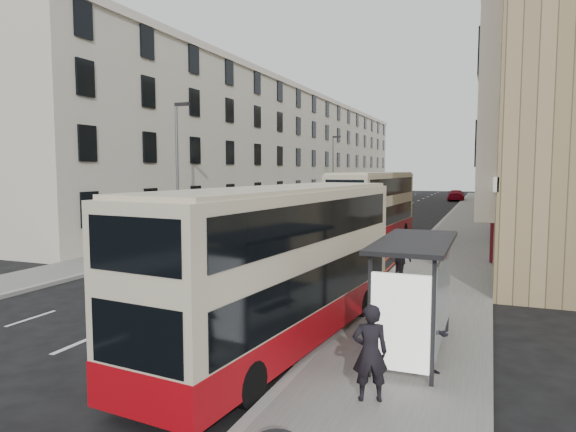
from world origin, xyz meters
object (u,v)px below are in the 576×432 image
at_px(bus_shelter, 418,273).
at_px(pedestrian_far, 401,259).
at_px(double_decker_front, 282,266).
at_px(car_silver, 392,198).
at_px(pedestrian_mid, 430,337).
at_px(double_decker_rear, 373,207).
at_px(street_lamp_far, 333,168).
at_px(white_van, 349,203).
at_px(street_lamp_near, 178,167).
at_px(car_red, 456,195).
at_px(car_dark, 392,195).
at_px(pedestrian_near, 370,352).

bearing_deg(bus_shelter, pedestrian_far, 101.87).
xyz_separation_m(double_decker_front, car_silver, (-7.33, 56.20, -1.35)).
distance_m(pedestrian_mid, pedestrian_far, 9.35).
xyz_separation_m(double_decker_rear, car_silver, (-5.50, 37.01, -1.49)).
distance_m(bus_shelter, street_lamp_far, 44.94).
distance_m(street_lamp_far, car_silver, 14.82).
bearing_deg(double_decker_rear, white_van, 111.86).
bearing_deg(double_decker_rear, street_lamp_near, -141.11).
xyz_separation_m(car_silver, car_red, (7.45, 9.75, 0.07)).
distance_m(bus_shelter, car_silver, 57.13).
height_order(bus_shelter, street_lamp_near, street_lamp_near).
distance_m(car_silver, car_dark, 8.78).
bearing_deg(car_dark, bus_shelter, -97.81).
distance_m(street_lamp_near, car_silver, 44.07).
xyz_separation_m(street_lamp_near, car_dark, (2.42, 52.34, -3.96)).
bearing_deg(double_decker_rear, street_lamp_far, 115.97).
height_order(double_decker_front, white_van, double_decker_front).
xyz_separation_m(street_lamp_far, car_red, (11.47, 23.46, -3.85)).
distance_m(pedestrian_near, pedestrian_mid, 1.94).
distance_m(street_lamp_near, street_lamp_far, 30.00).
xyz_separation_m(street_lamp_near, double_decker_rear, (9.52, 6.70, -2.43)).
xyz_separation_m(street_lamp_near, street_lamp_far, (0.00, 30.00, 0.00)).
bearing_deg(car_silver, street_lamp_near, -91.69).
relative_size(double_decker_rear, car_silver, 2.61).
xyz_separation_m(pedestrian_near, pedestrian_mid, (0.91, 1.71, -0.13)).
bearing_deg(street_lamp_near, double_decker_rear, 35.13).
height_order(pedestrian_far, white_van, pedestrian_far).
distance_m(double_decker_front, car_red, 65.96).
distance_m(pedestrian_far, car_red, 57.64).
relative_size(street_lamp_far, pedestrian_near, 4.33).
relative_size(pedestrian_mid, car_silver, 0.38).
distance_m(bus_shelter, car_red, 65.95).
bearing_deg(street_lamp_far, pedestrian_near, -72.52).
xyz_separation_m(street_lamp_near, car_silver, (4.02, 43.71, -3.92)).
bearing_deg(bus_shelter, pedestrian_near, -101.53).
bearing_deg(pedestrian_near, double_decker_front, -62.55).
xyz_separation_m(white_van, car_silver, (2.87, 11.42, -0.02)).
bearing_deg(double_decker_front, car_dark, 103.57).
bearing_deg(car_dark, double_decker_rear, -99.71).
relative_size(bus_shelter, pedestrian_mid, 2.67).
relative_size(double_decker_rear, pedestrian_far, 6.52).
height_order(street_lamp_near, pedestrian_mid, street_lamp_near).
height_order(street_lamp_far, double_decker_rear, street_lamp_far).
distance_m(pedestrian_far, car_dark, 57.48).
height_order(pedestrian_far, car_dark, pedestrian_far).
distance_m(street_lamp_near, car_red, 54.81).
bearing_deg(street_lamp_near, bus_shelter, -40.14).
bearing_deg(double_decker_front, white_van, 108.55).
distance_m(double_decker_rear, car_silver, 37.45).
height_order(bus_shelter, double_decker_front, double_decker_front).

